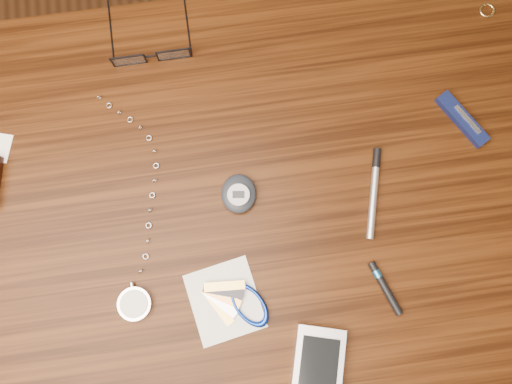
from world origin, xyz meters
TOP-DOWN VIEW (x-y plane):
  - ground at (0.00, 0.00)m, footprint 3.80×3.80m
  - desk at (0.00, 0.00)m, footprint 1.00×0.70m
  - eyeglasses at (-0.08, 0.26)m, footprint 0.12×0.13m
  - gold_ring at (0.45, 0.26)m, footprint 0.03×0.03m
  - pocket_watch at (-0.14, -0.10)m, footprint 0.08×0.34m
  - pda_phone at (0.10, -0.24)m, footprint 0.10×0.14m
  - pedometer at (0.02, 0.02)m, footprint 0.06×0.06m
  - notepad_keys at (-0.00, -0.13)m, footprint 0.13×0.12m
  - pocket_knife at (0.37, 0.09)m, footprint 0.07×0.09m
  - silver_pen at (0.22, 0.00)m, footprint 0.05×0.13m
  - black_blue_pen at (0.21, -0.14)m, footprint 0.04×0.08m

SIDE VIEW (x-z plane):
  - ground at x=0.00m, z-range 0.00..0.00m
  - desk at x=0.00m, z-range 0.27..1.02m
  - gold_ring at x=0.45m, z-range 0.75..0.75m
  - notepad_keys at x=0.00m, z-range 0.75..0.76m
  - silver_pen at x=0.22m, z-range 0.75..0.76m
  - black_blue_pen at x=0.21m, z-range 0.75..0.76m
  - pocket_knife at x=0.37m, z-range 0.75..0.76m
  - pocket_watch at x=-0.14m, z-range 0.75..0.76m
  - pda_phone at x=0.10m, z-range 0.75..0.77m
  - pedometer at x=0.02m, z-range 0.75..0.77m
  - eyeglasses at x=-0.08m, z-range 0.75..0.78m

